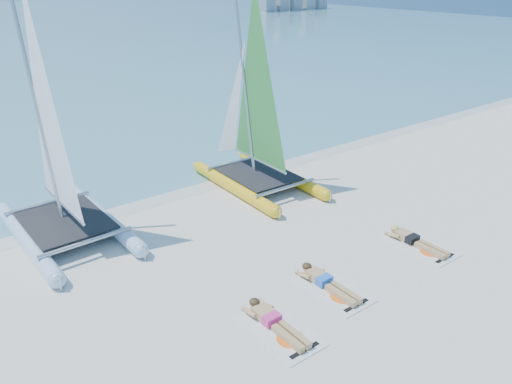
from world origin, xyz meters
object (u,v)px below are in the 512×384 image
Objects in this scene: towel_b at (331,289)px; sunbather_c at (414,240)px; catamaran_yellow at (249,120)px; catamaran_blue at (54,161)px; towel_a at (279,330)px; towel_c at (419,246)px; sunbather_a at (273,320)px; sunbather_b at (325,281)px.

sunbather_c is (3.17, 0.17, 0.11)m from towel_b.
catamaran_yellow reaches higher than sunbather_c.
towel_a is (2.08, -6.56, -2.09)m from catamaran_blue.
catamaran_blue is 6.17m from catamaran_yellow.
sunbather_c is (4.98, 0.52, 0.11)m from towel_a.
towel_a is 1.07× the size of sunbather_c.
catamaran_blue reaches higher than towel_a.
sunbather_c is at bearing -42.08° from catamaran_blue.
towel_a is 1.00× the size of towel_b.
towel_c is at bearing -90.00° from sunbather_c.
sunbather_a and sunbather_b have the same top height.
towel_b is (1.81, 0.36, 0.00)m from towel_a.
sunbather_b is (1.81, 0.36, 0.00)m from sunbather_a.
catamaran_blue is at bearing 139.45° from sunbather_c.
towel_b is at bearing 11.12° from towel_a.
catamaran_yellow is 3.89× the size of sunbather_c.
catamaran_blue is 6.99m from sunbather_a.
catamaran_blue is 3.80× the size of towel_a.
catamaran_yellow is at bearing 98.14° from towel_c.
catamaran_blue is 1.05× the size of catamaran_yellow.
catamaran_blue reaches higher than towel_b.
sunbather_c is at bearing -0.44° from sunbather_b.
sunbather_b is 3.18m from towel_c.
sunbather_c is at bearing -80.28° from catamaran_yellow.
sunbather_b reaches higher than towel_b.
towel_b is (3.89, -6.21, -2.09)m from catamaran_blue.
towel_a is at bearing -90.00° from sunbather_a.
sunbather_c is (3.17, -0.02, 0.00)m from sunbather_b.
sunbather_a is 1.82m from towel_b.
towel_b is at bearing -59.47° from catamaran_blue.
catamaran_blue reaches higher than sunbather_b.
sunbather_b is 0.93× the size of towel_c.
catamaran_blue is 7.61m from towel_b.
catamaran_yellow is 3.63× the size of towel_c.
sunbather_b reaches higher than towel_a.
catamaran_blue is 9.64m from towel_c.
catamaran_blue is at bearing 107.59° from towel_a.
towel_c is 0.22m from sunbather_c.
sunbather_b is 1.00× the size of sunbather_c.
sunbather_b is (-2.29, -5.97, -2.00)m from catamaran_yellow.
catamaran_yellow is at bearing -1.91° from catamaran_blue.
towel_a is at bearing -120.80° from catamaran_yellow.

